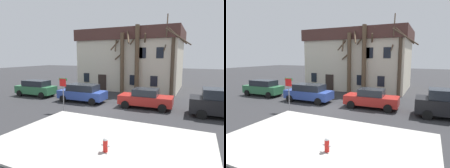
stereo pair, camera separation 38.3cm
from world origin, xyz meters
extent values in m
plane|color=#2D2D30|center=(0.00, 0.00, 0.00)|extent=(120.00, 120.00, 0.00)
cube|color=#B7B5AD|center=(3.14, -5.65, 0.06)|extent=(10.78, 7.09, 0.12)
cube|color=beige|center=(-1.17, 12.03, 3.20)|extent=(12.84, 8.44, 6.40)
cube|color=#4C2D28|center=(-1.17, 12.03, 7.12)|extent=(13.34, 8.94, 1.43)
cube|color=#2D231E|center=(-3.77, 7.76, 1.05)|extent=(1.10, 0.12, 2.10)
cube|color=black|center=(-6.12, 7.77, 1.60)|extent=(0.80, 0.08, 1.20)
cube|color=black|center=(0.35, 7.77, 1.60)|extent=(0.80, 0.08, 1.20)
cube|color=black|center=(2.85, 7.77, 1.60)|extent=(0.80, 0.08, 1.20)
cube|color=black|center=(1.05, 7.77, 4.80)|extent=(0.80, 0.08, 1.20)
cube|color=black|center=(1.45, 7.77, 4.80)|extent=(0.80, 0.08, 1.20)
cube|color=black|center=(3.43, 7.77, 4.80)|extent=(0.80, 0.08, 1.20)
cylinder|color=brown|center=(-0.84, 7.23, 3.55)|extent=(0.47, 0.47, 7.10)
cylinder|color=brown|center=(-1.23, 7.87, 4.67)|extent=(1.45, 0.96, 1.45)
cylinder|color=brown|center=(-1.55, 6.98, 5.65)|extent=(0.68, 1.56, 1.41)
cylinder|color=brown|center=(-1.64, 7.78, 6.13)|extent=(1.30, 1.78, 2.12)
cylinder|color=brown|center=(0.92, 7.37, 3.96)|extent=(0.50, 0.50, 7.92)
cylinder|color=brown|center=(0.50, 7.78, 6.54)|extent=(1.05, 1.07, 1.67)
cylinder|color=brown|center=(-0.03, 6.93, 6.64)|extent=(1.08, 2.08, 1.76)
cylinder|color=brown|center=(1.00, 8.37, 6.24)|extent=(2.15, 0.34, 2.37)
cylinder|color=brown|center=(1.37, 8.06, 6.56)|extent=(1.59, 1.13, 2.23)
cylinder|color=brown|center=(1.75, 7.61, 6.20)|extent=(0.67, 1.81, 1.41)
cylinder|color=#4C3D2D|center=(4.80, 7.77, 3.85)|extent=(0.38, 0.38, 7.70)
cylinder|color=#4C3D2D|center=(3.81, 8.47, 7.14)|extent=(1.55, 2.11, 1.55)
cylinder|color=#4C3D2D|center=(5.31, 6.92, 6.44)|extent=(1.83, 1.17, 1.62)
cylinder|color=#4C3D2D|center=(5.41, 6.58, 6.34)|extent=(2.49, 1.37, 1.70)
cylinder|color=#4C3D2D|center=(4.10, 7.69, 7.72)|extent=(0.30, 1.53, 2.60)
cylinder|color=#4C3D2D|center=(4.00, 7.81, 5.60)|extent=(0.21, 1.69, 1.35)
cube|color=#2D6B42|center=(-9.04, 1.81, 0.73)|extent=(4.59, 1.97, 0.83)
cube|color=#1E232B|center=(-8.95, 1.81, 1.46)|extent=(2.87, 1.68, 0.62)
cylinder|color=black|center=(-10.53, 0.85, 0.34)|extent=(0.69, 0.25, 0.68)
cylinder|color=black|center=(-10.62, 2.61, 0.34)|extent=(0.69, 0.25, 0.68)
cylinder|color=black|center=(-7.46, 1.00, 0.34)|extent=(0.69, 0.25, 0.68)
cylinder|color=black|center=(-7.55, 2.76, 0.34)|extent=(0.69, 0.25, 0.68)
cube|color=#2D4799|center=(-2.82, 1.65, 0.72)|extent=(4.75, 1.98, 0.79)
cube|color=#1E232B|center=(-2.72, 1.65, 1.42)|extent=(2.96, 1.72, 0.62)
cylinder|color=black|center=(-4.39, 0.68, 0.34)|extent=(0.69, 0.24, 0.68)
cylinder|color=black|center=(-4.44, 2.54, 0.34)|extent=(0.69, 0.24, 0.68)
cylinder|color=black|center=(-1.19, 0.76, 0.34)|extent=(0.69, 0.24, 0.68)
cylinder|color=black|center=(-1.24, 2.62, 0.34)|extent=(0.69, 0.24, 0.68)
cube|color=#AD231E|center=(3.41, 1.99, 0.70)|extent=(4.60, 1.97, 0.76)
cube|color=#1E232B|center=(3.41, 1.99, 1.37)|extent=(2.14, 1.66, 0.58)
cylinder|color=black|center=(1.90, 1.03, 0.34)|extent=(0.69, 0.25, 0.68)
cylinder|color=black|center=(1.83, 2.82, 0.34)|extent=(0.69, 0.25, 0.68)
cylinder|color=black|center=(4.98, 1.15, 0.34)|extent=(0.69, 0.25, 0.68)
cylinder|color=black|center=(4.91, 2.94, 0.34)|extent=(0.69, 0.25, 0.68)
cube|color=#1E232B|center=(8.66, 1.71, 1.73)|extent=(1.77, 1.85, 0.70)
cylinder|color=black|center=(7.82, 0.66, 0.34)|extent=(0.68, 0.23, 0.68)
cylinder|color=black|center=(7.77, 2.73, 0.34)|extent=(0.68, 0.23, 0.68)
cylinder|color=red|center=(3.78, -6.54, 0.40)|extent=(0.22, 0.22, 0.55)
sphere|color=silver|center=(3.78, -6.54, 0.69)|extent=(0.21, 0.21, 0.21)
cylinder|color=silver|center=(3.62, -6.54, 0.42)|extent=(0.10, 0.09, 0.09)
cylinder|color=silver|center=(3.94, -6.54, 0.42)|extent=(0.10, 0.09, 0.09)
cylinder|color=slate|center=(-2.29, -1.85, 1.33)|extent=(0.07, 0.07, 2.66)
cube|color=red|center=(-2.29, -1.87, 2.36)|extent=(0.60, 0.03, 0.60)
cube|color=#1E8C38|center=(-2.29, -1.83, 2.61)|extent=(0.76, 0.02, 0.18)
torus|color=black|center=(-6.40, 6.27, 0.36)|extent=(0.69, 0.29, 0.71)
torus|color=black|center=(-7.38, 6.61, 0.36)|extent=(0.69, 0.29, 0.71)
cylinder|color=#1E4C8C|center=(-6.89, 6.44, 0.58)|extent=(0.95, 0.38, 0.19)
cylinder|color=#1E4C8C|center=(-7.08, 6.51, 0.81)|extent=(0.10, 0.06, 0.45)
camera|label=1|loc=(7.45, -13.87, 4.44)|focal=30.71mm
camera|label=2|loc=(7.79, -13.71, 4.44)|focal=30.71mm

